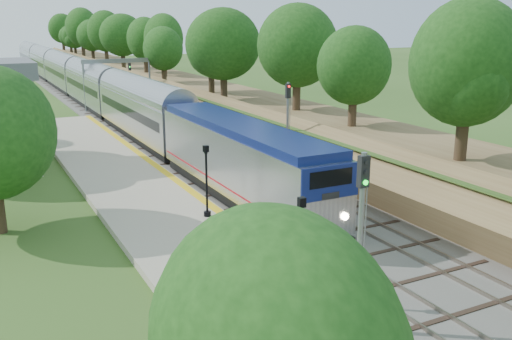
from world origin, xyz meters
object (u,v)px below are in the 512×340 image
lamppost_far (207,185)px  signal_gantry (117,70)px  train (78,81)px  lamppost_mid (301,254)px  signal_farside (288,117)px  signal_platform (361,222)px

lamppost_far → signal_gantry: bearing=82.3°
train → lamppost_mid: size_ratio=30.92×
signal_gantry → signal_farside: signal_farside is taller
signal_gantry → signal_farside: bearing=-83.9°
lamppost_far → signal_farside: 12.20m
signal_gantry → signal_platform: 55.39m
lamppost_far → signal_platform: (0.33, -13.01, 2.08)m
signal_platform → signal_farside: 22.45m
train → lamppost_far: bearing=-93.3°
train → signal_platform: (-2.90, -68.18, 1.86)m
signal_gantry → lamppost_mid: signal_gantry is taller
signal_farside → train: bearing=97.4°
train → signal_platform: size_ratio=20.20×
signal_gantry → signal_farside: (3.73, -34.61, -0.79)m
signal_platform → signal_farside: bearing=66.1°
train → signal_platform: signal_platform is taller
signal_gantry → train: (-2.47, 13.05, -2.45)m
signal_platform → signal_farside: size_ratio=0.98×
signal_gantry → lamppost_mid: 52.96m
train → signal_platform: bearing=-92.4°
lamppost_mid → signal_farside: 20.55m
lamppost_mid → signal_gantry: bearing=83.3°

